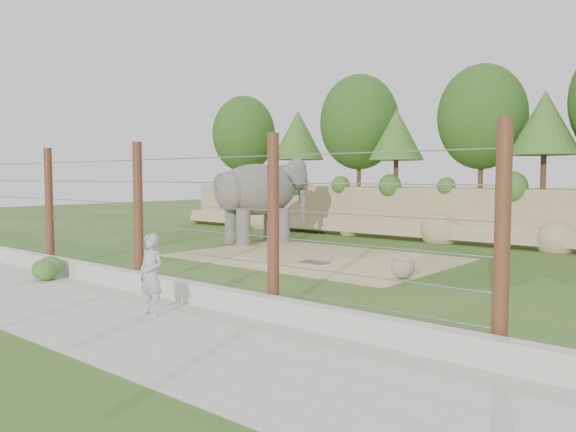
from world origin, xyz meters
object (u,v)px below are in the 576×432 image
Objects in this scene: barrier_fence at (138,214)px; zookeeper at (151,275)px; elephant at (257,202)px; stone_ball at (403,267)px.

barrier_fence is 3.82m from zookeeper.
elephant is 10.44m from barrier_fence.
barrier_fence is at bearing 144.17° from zookeeper.
zookeeper is at bearing -36.98° from elephant.
stone_ball is 0.04× the size of barrier_fence.
stone_ball is at bearing 46.88° from barrier_fence.
elephant is at bearing 118.70° from zookeeper.
elephant is 13.66m from zookeeper.
stone_ball is at bearing -2.53° from elephant.
zookeeper is at bearing -105.60° from stone_ball.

